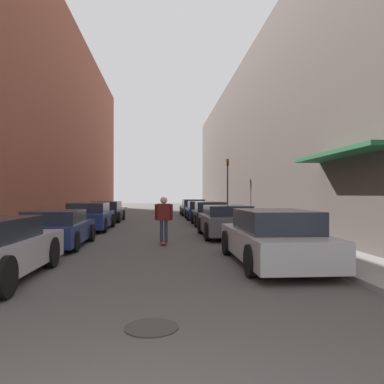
{
  "coord_description": "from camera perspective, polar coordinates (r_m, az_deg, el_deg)",
  "views": [
    {
      "loc": [
        0.43,
        -1.85,
        1.73
      ],
      "look_at": [
        1.56,
        12.11,
        1.82
      ],
      "focal_mm": 35.0,
      "sensor_mm": 36.0,
      "label": 1
    }
  ],
  "objects": [
    {
      "name": "parked_car_right_3",
      "position": [
        25.9,
        1.37,
        -2.85
      ],
      "size": [
        2.08,
        3.91,
        1.26
      ],
      "color": "navy",
      "rests_on": "ground"
    },
    {
      "name": "curb_strip_left",
      "position": [
        26.92,
        -16.52,
        -3.91
      ],
      "size": [
        1.8,
        48.9,
        0.12
      ],
      "color": "gray",
      "rests_on": "ground"
    },
    {
      "name": "parked_car_right_4",
      "position": [
        31.1,
        0.16,
        -2.39
      ],
      "size": [
        2.06,
        4.73,
        1.32
      ],
      "color": "#515459",
      "rests_on": "ground"
    },
    {
      "name": "traffic_light",
      "position": [
        25.16,
        5.44,
        1.48
      ],
      "size": [
        0.16,
        0.22,
        3.98
      ],
      "color": "#2D2D2D",
      "rests_on": "curb_strip_right"
    },
    {
      "name": "ground",
      "position": [
        21.48,
        -5.8,
        -4.99
      ],
      "size": [
        107.59,
        107.59,
        0.0
      ],
      "primitive_type": "plane",
      "color": "#4C4947"
    },
    {
      "name": "building_row_left",
      "position": [
        28.17,
        -22.38,
        11.11
      ],
      "size": [
        4.9,
        48.9,
        14.65
      ],
      "color": "brown",
      "rests_on": "ground"
    },
    {
      "name": "skateboarder",
      "position": [
        13.02,
        -4.33,
        -3.53
      ],
      "size": [
        0.63,
        0.78,
        1.65
      ],
      "color": "#B2231E",
      "rests_on": "ground"
    },
    {
      "name": "manhole_cover",
      "position": [
        5.16,
        -6.2,
        -19.85
      ],
      "size": [
        0.7,
        0.7,
        0.02
      ],
      "color": "#332D28",
      "rests_on": "ground"
    },
    {
      "name": "parked_car_left_2",
      "position": [
        18.88,
        -15.33,
        -3.64
      ],
      "size": [
        2.02,
        4.65,
        1.33
      ],
      "color": "navy",
      "rests_on": "ground"
    },
    {
      "name": "parked_car_left_1",
      "position": [
        13.21,
        -19.89,
        -5.3
      ],
      "size": [
        1.93,
        4.22,
        1.21
      ],
      "color": "navy",
      "rests_on": "ground"
    },
    {
      "name": "parked_car_right_2",
      "position": [
        20.94,
        2.7,
        -3.38
      ],
      "size": [
        1.89,
        4.01,
        1.32
      ],
      "color": "black",
      "rests_on": "ground"
    },
    {
      "name": "parked_car_right_0",
      "position": [
        9.53,
        12.22,
        -6.85
      ],
      "size": [
        1.97,
        4.73,
        1.35
      ],
      "color": "#B7B7BC",
      "rests_on": "ground"
    },
    {
      "name": "building_row_right",
      "position": [
        27.62,
        11.4,
        7.52
      ],
      "size": [
        4.9,
        48.9,
        11.04
      ],
      "color": "#564C47",
      "rests_on": "ground"
    },
    {
      "name": "parked_car_left_3",
      "position": [
        24.56,
        -12.79,
        -2.94
      ],
      "size": [
        1.92,
        4.59,
        1.3
      ],
      "color": "black",
      "rests_on": "ground"
    },
    {
      "name": "parked_car_right_1",
      "position": [
        15.37,
        5.27,
        -4.45
      ],
      "size": [
        2.07,
        4.22,
        1.28
      ],
      "color": "#515459",
      "rests_on": "ground"
    },
    {
      "name": "curb_strip_right",
      "position": [
        26.76,
        5.43,
        -3.95
      ],
      "size": [
        1.8,
        48.9,
        0.12
      ],
      "color": "gray",
      "rests_on": "ground"
    }
  ]
}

